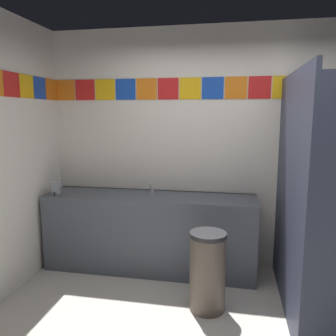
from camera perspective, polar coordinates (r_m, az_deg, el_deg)
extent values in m
cube|color=silver|center=(3.87, 9.22, 3.15)|extent=(3.98, 0.08, 2.69)
cube|color=orange|center=(4.29, -16.92, 12.44)|extent=(0.24, 0.01, 0.24)
cube|color=red|center=(4.19, -13.83, 12.66)|extent=(0.24, 0.01, 0.24)
cube|color=yellow|center=(4.09, -10.58, 12.86)|extent=(0.24, 0.01, 0.24)
cube|color=#1947B7|center=(4.01, -7.18, 13.02)|extent=(0.24, 0.01, 0.24)
cube|color=orange|center=(3.94, -3.64, 13.14)|extent=(0.24, 0.01, 0.24)
cube|color=red|center=(3.88, 0.01, 13.21)|extent=(0.24, 0.01, 0.24)
cube|color=yellow|center=(3.85, 3.75, 13.24)|extent=(0.24, 0.01, 0.24)
cube|color=#1947B7|center=(3.82, 7.55, 13.20)|extent=(0.24, 0.01, 0.24)
cube|color=orange|center=(3.82, 11.38, 13.11)|extent=(0.24, 0.01, 0.24)
cube|color=red|center=(3.83, 15.20, 12.96)|extent=(0.24, 0.01, 0.24)
cube|color=yellow|center=(3.85, 18.98, 12.76)|extent=(0.24, 0.01, 0.24)
cube|color=#1947B7|center=(3.89, 22.69, 12.52)|extent=(0.24, 0.01, 0.24)
cube|color=orange|center=(3.95, 26.30, 12.22)|extent=(0.24, 0.01, 0.24)
cube|color=red|center=(3.64, -24.87, 12.66)|extent=(0.01, 0.24, 0.24)
cube|color=yellow|center=(3.84, -22.74, 12.57)|extent=(0.01, 0.24, 0.24)
cube|color=#1947B7|center=(4.04, -20.82, 12.47)|extent=(0.01, 0.24, 0.24)
cube|color=orange|center=(4.25, -19.09, 12.37)|extent=(0.01, 0.24, 0.24)
cube|color=#4C515B|center=(3.87, -3.06, -10.75)|extent=(2.32, 0.56, 0.85)
cube|color=#4C515B|center=(4.01, -2.20, -4.28)|extent=(2.32, 0.03, 0.08)
cylinder|color=silver|center=(3.74, -3.22, -5.53)|extent=(0.34, 0.34, 0.10)
cylinder|color=silver|center=(3.85, -2.73, -3.86)|extent=(0.04, 0.04, 0.05)
cylinder|color=silver|center=(3.79, -2.91, -3.00)|extent=(0.02, 0.06, 0.09)
cube|color=gray|center=(3.96, -18.34, -3.13)|extent=(0.09, 0.07, 0.16)
cylinder|color=black|center=(3.94, -18.62, -4.11)|extent=(0.02, 0.02, 0.03)
cube|color=#33384C|center=(3.18, 19.90, -4.02)|extent=(0.04, 1.51, 2.10)
cylinder|color=silver|center=(2.46, 23.15, -5.48)|extent=(0.02, 0.02, 0.10)
cylinder|color=white|center=(3.87, 25.87, -15.33)|extent=(0.38, 0.38, 0.40)
torus|color=white|center=(3.79, 26.10, -12.35)|extent=(0.39, 0.39, 0.05)
cube|color=white|center=(3.93, 25.46, -9.15)|extent=(0.34, 0.17, 0.34)
cylinder|color=brown|center=(3.17, 6.67, -17.23)|extent=(0.32, 0.32, 0.68)
cylinder|color=#262628|center=(3.03, 6.80, -11.11)|extent=(0.32, 0.32, 0.04)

